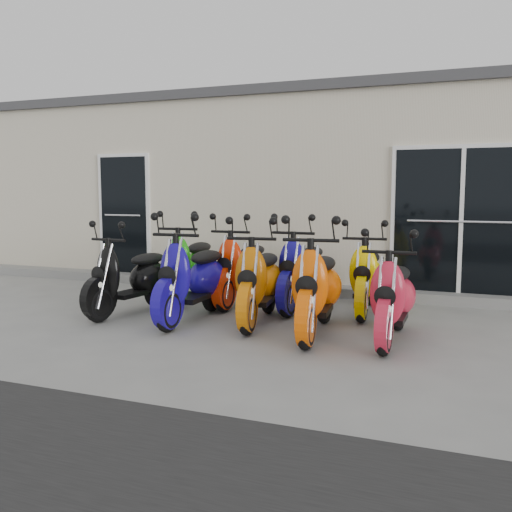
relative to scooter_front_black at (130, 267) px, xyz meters
The scene contains 15 objects.
ground 1.62m from the scooter_front_black, 10.34° to the left, with size 80.00×80.00×0.00m, color gray.
building 5.74m from the scooter_front_black, 74.99° to the left, with size 14.00×6.00×3.20m, color beige.
roof_cap 6.25m from the scooter_front_black, 74.99° to the left, with size 14.20×6.20×0.16m, color #3F3F42.
front_step 2.77m from the scooter_front_black, 57.35° to the left, with size 14.00×0.40×0.15m, color gray.
door_left 3.06m from the scooter_front_black, 125.43° to the left, with size 1.07×0.08×2.22m, color black.
door_right 4.78m from the scooter_front_black, 30.94° to the left, with size 2.02×0.08×2.22m, color black.
scooter_front_black is the anchor object (origin of this frame).
scooter_front_blue 0.97m from the scooter_front_black, ahead, with size 0.69×1.89×1.39m, color #180B90, non-canonical shape.
scooter_front_orange_a 1.81m from the scooter_front_black, ahead, with size 0.67×1.83×1.35m, color #D26A06, non-canonical shape.
scooter_front_orange_b 2.63m from the scooter_front_black, ahead, with size 0.69×1.89×1.40m, color #F45B05, non-canonical shape.
scooter_front_red 3.48m from the scooter_front_black, ahead, with size 0.63×1.72×1.27m, color red, non-canonical shape.
scooter_back_green 1.18m from the scooter_front_black, 75.81° to the left, with size 0.67×1.85×1.37m, color #22B313, non-canonical shape.
scooter_back_red 1.63m from the scooter_front_black, 45.49° to the left, with size 0.66×1.82×1.34m, color red, non-canonical shape.
scooter_back_blue 2.35m from the scooter_front_black, 29.28° to the left, with size 0.67×1.83×1.35m, color #140D81, non-canonical shape.
scooter_back_yellow 3.17m from the scooter_front_black, 22.16° to the left, with size 0.63×1.74×1.29m, color #FFD800, non-canonical shape.
Camera 1 is at (2.85, -6.65, 1.65)m, focal length 40.00 mm.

